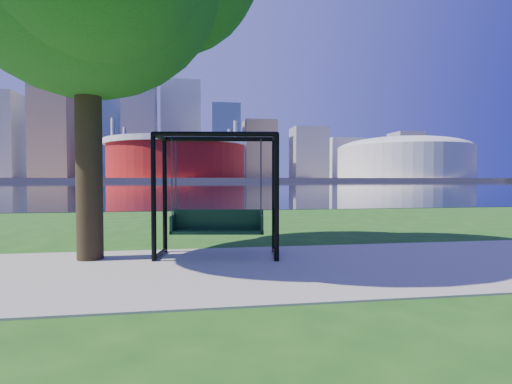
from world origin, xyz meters
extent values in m
plane|color=#1E5114|center=(0.00, 0.00, 0.00)|extent=(900.00, 900.00, 0.00)
cube|color=#9E937F|center=(0.00, -0.50, 0.01)|extent=(120.00, 4.00, 0.03)
cube|color=black|center=(0.00, 102.00, 0.01)|extent=(900.00, 180.00, 0.02)
cube|color=#937F60|center=(0.00, 306.00, 1.00)|extent=(900.00, 228.00, 2.00)
cylinder|color=maroon|center=(-10.00, 235.00, 13.00)|extent=(80.00, 80.00, 22.00)
cylinder|color=silver|center=(-10.00, 235.00, 22.50)|extent=(83.00, 83.00, 3.00)
cylinder|color=silver|center=(22.91, 254.00, 18.00)|extent=(2.00, 2.00, 32.00)
cylinder|color=silver|center=(-42.91, 254.00, 18.00)|extent=(2.00, 2.00, 32.00)
cylinder|color=silver|center=(-42.91, 216.00, 18.00)|extent=(2.00, 2.00, 32.00)
cylinder|color=silver|center=(22.91, 216.00, 18.00)|extent=(2.00, 2.00, 32.00)
cylinder|color=beige|center=(135.00, 235.00, 12.00)|extent=(84.00, 84.00, 20.00)
ellipsoid|color=beige|center=(135.00, 235.00, 21.00)|extent=(84.00, 84.00, 15.12)
cube|color=#998466|center=(-100.00, 300.00, 46.00)|extent=(26.00, 26.00, 88.00)
cube|color=slate|center=(-70.00, 325.00, 49.50)|extent=(30.00, 24.00, 95.00)
cube|color=gray|center=(-40.00, 305.00, 38.00)|extent=(24.00, 24.00, 72.00)
cube|color=silver|center=(-10.00, 335.00, 42.00)|extent=(32.00, 28.00, 80.00)
cube|color=slate|center=(25.00, 310.00, 31.00)|extent=(22.00, 22.00, 58.00)
cube|color=#998466|center=(55.00, 325.00, 26.00)|extent=(26.00, 26.00, 48.00)
cube|color=gray|center=(95.00, 315.00, 23.00)|extent=(28.00, 24.00, 42.00)
cube|color=silver|center=(135.00, 340.00, 20.00)|extent=(30.00, 26.00, 36.00)
cube|color=gray|center=(185.00, 320.00, 22.00)|extent=(24.00, 24.00, 40.00)
cube|color=#998466|center=(225.00, 335.00, 18.00)|extent=(26.00, 26.00, 32.00)
sphere|color=#998466|center=(-100.00, 300.00, 93.50)|extent=(10.00, 10.00, 10.00)
cylinder|color=black|center=(-1.78, 0.32, 1.17)|extent=(0.10, 0.10, 2.34)
cylinder|color=black|center=(0.44, -0.03, 1.17)|extent=(0.10, 0.10, 2.34)
cylinder|color=black|center=(-1.64, 1.22, 1.17)|extent=(0.10, 0.10, 2.34)
cylinder|color=black|center=(0.58, 0.88, 1.17)|extent=(0.10, 0.10, 2.34)
cylinder|color=black|center=(-0.67, 0.15, 2.34)|extent=(2.23, 0.43, 0.09)
cylinder|color=black|center=(-0.53, 1.05, 2.34)|extent=(2.23, 0.43, 0.09)
cylinder|color=black|center=(-1.71, 0.77, 2.34)|extent=(0.23, 0.92, 0.09)
cylinder|color=black|center=(-1.71, 0.77, 0.08)|extent=(0.21, 0.92, 0.07)
cylinder|color=black|center=(0.51, 0.43, 2.34)|extent=(0.23, 0.92, 0.09)
cylinder|color=black|center=(0.51, 0.43, 0.08)|extent=(0.21, 0.92, 0.07)
cube|color=black|center=(-0.60, 0.60, 0.51)|extent=(1.83, 0.73, 0.06)
cube|color=black|center=(-0.57, 0.80, 0.73)|extent=(1.77, 0.32, 0.39)
cube|color=black|center=(-1.45, 0.73, 0.65)|extent=(0.12, 0.46, 0.35)
cube|color=black|center=(0.25, 0.47, 0.65)|extent=(0.12, 0.46, 0.35)
cylinder|color=#39393E|center=(-1.46, 0.54, 1.55)|extent=(0.03, 0.03, 1.48)
cylinder|color=#39393E|center=(0.20, 0.28, 1.55)|extent=(0.03, 0.03, 1.48)
cylinder|color=#39393E|center=(-1.40, 0.91, 1.55)|extent=(0.03, 0.03, 1.48)
cylinder|color=#39393E|center=(0.26, 0.66, 1.55)|extent=(0.03, 0.03, 1.48)
cylinder|color=black|center=(-2.98, 0.71, 2.38)|extent=(0.48, 0.48, 4.77)
camera|label=1|loc=(-1.08, -7.13, 1.54)|focal=28.00mm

